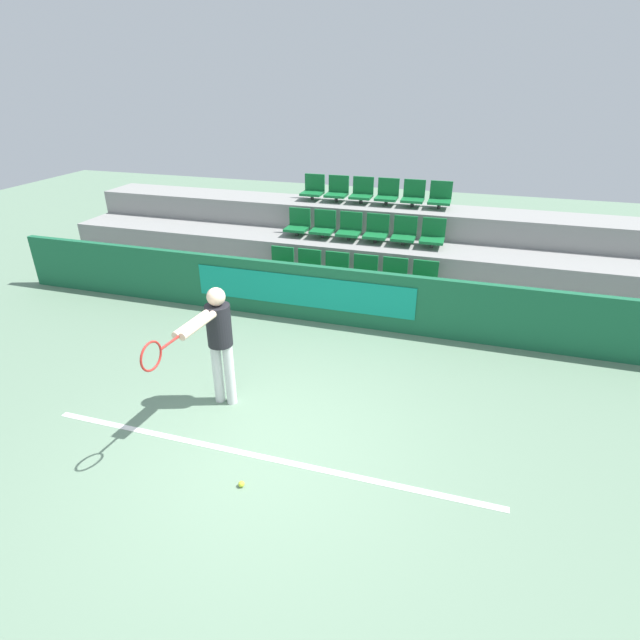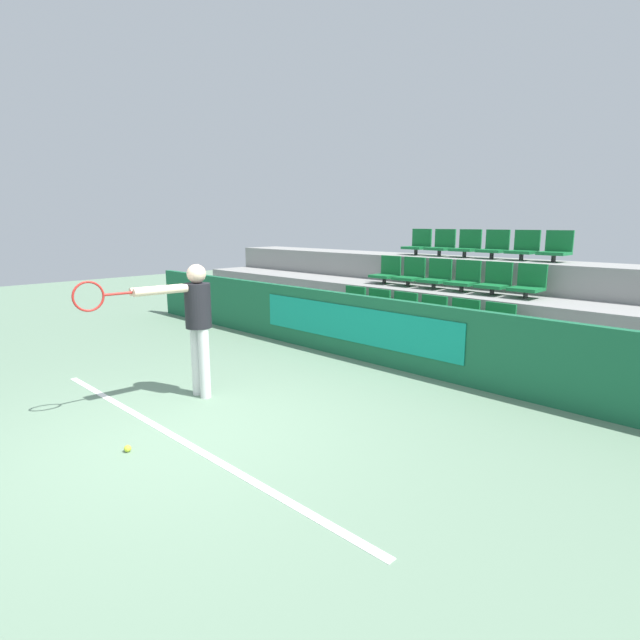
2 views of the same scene
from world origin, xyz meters
The scene contains 26 objects.
ground_plane centered at (0.00, 0.00, 0.00)m, with size 30.00×30.00×0.00m, color slate.
court_baseline centered at (0.00, -0.12, 0.00)m, with size 5.40×0.08×0.01m.
barrier_wall centered at (-0.01, 3.41, 0.51)m, with size 12.78×0.14×1.02m.
bleacher_tier_front centered at (0.00, 4.00, 0.25)m, with size 12.38×1.02×0.49m.
bleacher_tier_middle centered at (0.00, 5.02, 0.49)m, with size 12.38×1.02×0.98m.
bleacher_tier_back centered at (0.00, 6.04, 0.74)m, with size 12.38×1.02×1.47m.
stadium_chair_0 centered at (-1.33, 4.12, 0.71)m, with size 0.44×0.44×0.51m.
stadium_chair_1 centered at (-0.80, 4.12, 0.71)m, with size 0.44×0.44×0.51m.
stadium_chair_2 centered at (-0.27, 4.12, 0.71)m, with size 0.44×0.44×0.51m.
stadium_chair_3 centered at (0.27, 4.12, 0.71)m, with size 0.44×0.44×0.51m.
stadium_chair_4 centered at (0.80, 4.12, 0.71)m, with size 0.44×0.44×0.51m.
stadium_chair_5 centered at (1.33, 4.12, 0.71)m, with size 0.44×0.44×0.51m.
stadium_chair_6 centered at (-1.33, 5.15, 1.20)m, with size 0.44×0.44×0.51m.
stadium_chair_7 centered at (-0.80, 5.15, 1.20)m, with size 0.44×0.44×0.51m.
stadium_chair_8 centered at (-0.27, 5.15, 1.20)m, with size 0.44×0.44×0.51m.
stadium_chair_9 centered at (0.27, 5.15, 1.20)m, with size 0.44×0.44×0.51m.
stadium_chair_10 centered at (0.80, 5.15, 1.20)m, with size 0.44×0.44×0.51m.
stadium_chair_11 centered at (1.33, 5.15, 1.20)m, with size 0.44×0.44×0.51m.
stadium_chair_12 centered at (-1.33, 6.17, 1.69)m, with size 0.44×0.44×0.51m.
stadium_chair_13 centered at (-0.80, 6.17, 1.69)m, with size 0.44×0.44×0.51m.
stadium_chair_14 centered at (-0.27, 6.17, 1.69)m, with size 0.44×0.44×0.51m.
stadium_chair_15 centered at (0.27, 6.17, 1.69)m, with size 0.44×0.44×0.51m.
stadium_chair_16 centered at (0.80, 6.17, 1.69)m, with size 0.44×0.44×0.51m.
stadium_chair_17 centered at (1.33, 6.17, 1.69)m, with size 0.44×0.44×0.51m.
tennis_player centered at (-0.84, 0.67, 1.01)m, with size 0.31×1.54×1.63m.
tennis_ball centered at (0.01, -0.59, 0.03)m, with size 0.07×0.07×0.07m.
Camera 1 is at (1.94, -4.12, 3.91)m, focal length 28.00 mm.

